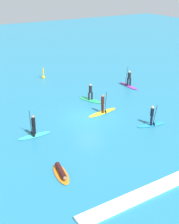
% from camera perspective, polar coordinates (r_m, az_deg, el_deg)
% --- Properties ---
extents(ground_plane, '(120.00, 120.00, 0.00)m').
position_cam_1_polar(ground_plane, '(27.40, 0.00, -0.95)').
color(ground_plane, teal).
rests_on(ground_plane, ground).
extents(surfer_on_blue_board, '(2.73, 1.24, 1.99)m').
position_cam_1_polar(surfer_on_blue_board, '(26.30, 11.49, -1.53)').
color(surfer_on_blue_board, '#1E8CD1').
rests_on(surfer_on_blue_board, ground_plane).
extents(surfer_on_green_board, '(1.69, 2.90, 1.76)m').
position_cam_1_polar(surfer_on_green_board, '(30.94, 0.18, 2.95)').
color(surfer_on_green_board, '#23B266').
rests_on(surfer_on_green_board, ground_plane).
extents(surfer_on_purple_board, '(0.78, 3.08, 2.30)m').
position_cam_1_polar(surfer_on_purple_board, '(35.26, 7.36, 5.53)').
color(surfer_on_purple_board, purple).
rests_on(surfer_on_purple_board, ground_plane).
extents(surfer_on_orange_board, '(1.19, 2.53, 0.44)m').
position_cam_1_polar(surfer_on_orange_board, '(19.89, -5.35, -11.17)').
color(surfer_on_orange_board, orange).
rests_on(surfer_on_orange_board, ground_plane).
extents(surfer_on_teal_board, '(2.67, 0.74, 2.14)m').
position_cam_1_polar(surfer_on_teal_board, '(24.42, -10.33, -3.42)').
color(surfer_on_teal_board, '#33C6CC').
rests_on(surfer_on_teal_board, ground_plane).
extents(surfer_on_yellow_board, '(3.35, 1.14, 2.13)m').
position_cam_1_polar(surfer_on_yellow_board, '(28.09, 2.46, 0.61)').
color(surfer_on_yellow_board, yellow).
rests_on(surfer_on_yellow_board, ground_plane).
extents(marker_buoy, '(0.40, 0.40, 1.39)m').
position_cam_1_polar(marker_buoy, '(38.34, -8.61, 6.66)').
color(marker_buoy, yellow).
rests_on(marker_buoy, ground_plane).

